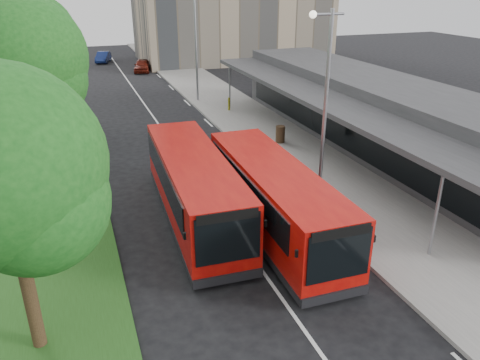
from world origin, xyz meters
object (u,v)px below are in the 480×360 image
Objects in this scene: litter_bin at (280,134)px; bollard at (229,104)px; tree_mid at (27,66)px; lamp_post_near at (324,100)px; car_near at (142,65)px; lamp_post_far at (195,42)px; tree_near at (4,178)px; bus_main at (274,200)px; tree_far at (37,40)px; car_far at (103,57)px; bus_second at (194,188)px.

bollard is at bearing 93.58° from litter_bin.
tree_mid is 13.20m from lamp_post_near.
car_near is at bearing 98.28° from litter_bin.
litter_bin is (1.94, -11.88, -4.07)m from lamp_post_far.
lamp_post_far reaches higher than car_near.
tree_mid is at bearing 90.00° from tree_near.
tree_near reaches higher than bus_main.
lamp_post_far is 8.48× the size of bollard.
tree_far reaches higher than car_near.
car_far is (5.78, 23.68, -4.79)m from tree_far.
bus_main is 44.25m from car_far.
bus_second reaches higher than car_far.
tree_near reaches higher than bus_second.
bus_second reaches higher than car_near.
bus_main reaches higher than litter_bin.
tree_mid is (-0.00, 12.00, 0.66)m from tree_near.
litter_bin is (13.06, -10.94, -4.75)m from tree_far.
lamp_post_near reaches higher than bus_main.
bollard is 19.09m from car_near.
tree_near is 0.91× the size of tree_far.
tree_near is at bearing -88.55° from car_near.
tree_mid is at bearing -175.35° from litter_bin.
car_near is (-3.40, 18.79, 0.04)m from bollard.
lamp_post_far is 8.09× the size of litter_bin.
litter_bin is at bearing -67.33° from car_near.
lamp_post_near is 0.82× the size of bus_main.
car_far reaches higher than litter_bin.
lamp_post_far reaches higher than tree_near.
car_near is at bearing 77.07° from tree_near.
bollard is at bearing 59.23° from tree_near.
bus_main is (-2.68, -1.43, -3.32)m from lamp_post_near.
tree_far is 18.94m from car_near.
tree_near is at bearing -135.00° from litter_bin.
lamp_post_far is at bearing 99.25° from litter_bin.
tree_far reaches higher than bollard.
lamp_post_near and lamp_post_far have the same top height.
lamp_post_far reaches higher than bus_second.
lamp_post_far is (11.13, 0.95, -0.68)m from tree_far.
bus_second is 2.57× the size of car_near.
tree_near is 41.15m from car_near.
litter_bin is 1.05× the size of bollard.
tree_mid is at bearing -93.80° from car_near.
tree_near is at bearing -134.03° from bus_second.
tree_near is 8.09× the size of bollard.
car_far is at bearing 94.45° from bus_main.
lamp_post_near reaches higher than bus_second.
tree_far is at bearing 120.29° from lamp_post_near.
tree_mid is 12.69m from bus_main.
lamp_post_far is 0.81× the size of bus_second.
tree_far is 1.04× the size of lamp_post_far.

